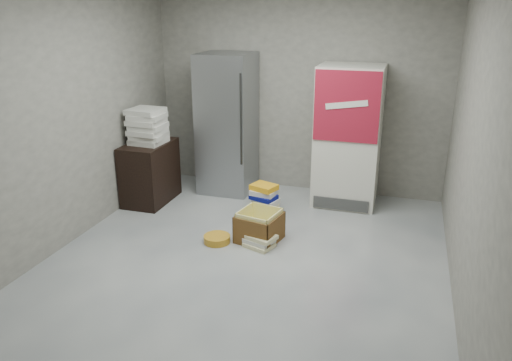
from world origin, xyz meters
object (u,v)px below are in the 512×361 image
Objects in this scene: coke_cooler at (348,136)px; cardboard_box at (259,228)px; wood_shelf at (150,172)px; steel_fridge at (227,124)px; phonebook_stack_main at (264,199)px.

cardboard_box is at bearing -117.69° from coke_cooler.
coke_cooler is 2.25× the size of wood_shelf.
steel_fridge is at bearing 41.31° from wood_shelf.
cardboard_box is at bearing -62.01° from phonebook_stack_main.
wood_shelf is 1.88m from cardboard_box.
phonebook_stack_main is (0.73, -0.68, -0.76)m from steel_fridge.
phonebook_stack_main is at bearing 113.90° from cardboard_box.
coke_cooler is at bearing -0.18° from steel_fridge.
phonebook_stack_main is (-0.92, -0.67, -0.72)m from coke_cooler.
steel_fridge is 2.37× the size of wood_shelf.
coke_cooler is 1.79m from cardboard_box.
steel_fridge is 1.06× the size of coke_cooler.
wood_shelf is at bearing -163.72° from coke_cooler.
steel_fridge is 4.96× the size of phonebook_stack_main.
wood_shelf is at bearing 169.17° from cardboard_box.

